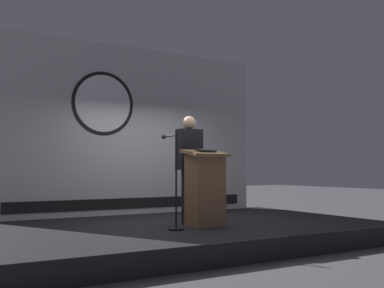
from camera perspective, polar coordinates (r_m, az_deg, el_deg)
name	(u,v)px	position (r m, az deg, el deg)	size (l,w,h in m)	color
ground_plane	(180,242)	(7.63, -1.55, -12.07)	(40.00, 40.00, 0.00)	#4C4C51
stage_platform	(180,233)	(7.61, -1.55, -10.95)	(6.40, 4.00, 0.30)	black
banner_display	(134,130)	(9.23, -7.23, 1.70)	(5.49, 0.12, 3.32)	silver
podium	(205,188)	(7.17, 1.64, -5.47)	(0.64, 0.50, 1.21)	olive
speaker_person	(189,168)	(7.57, -0.35, -3.00)	(0.40, 0.26, 1.76)	black
microphone_stand	(174,195)	(6.79, -2.21, -6.34)	(0.24, 0.56, 1.43)	black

